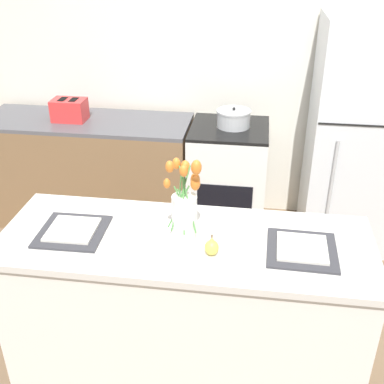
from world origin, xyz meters
name	(u,v)px	position (x,y,z in m)	size (l,w,h in m)	color
ground_plane	(186,374)	(0.00, 0.00, 0.00)	(10.00, 10.00, 0.00)	brown
back_wall	(223,56)	(0.00, 2.00, 1.35)	(5.20, 0.08, 2.70)	silver
kitchen_island	(185,312)	(0.00, 0.00, 0.46)	(1.80, 0.66, 0.92)	silver
back_counter	(90,171)	(-1.06, 1.60, 0.45)	(1.68, 0.60, 0.90)	brown
stove_range	(228,179)	(0.10, 1.60, 0.45)	(0.60, 0.61, 0.90)	silver
refrigerator	(356,137)	(1.05, 1.60, 0.87)	(0.68, 0.67, 1.74)	silver
flower_vase	(184,209)	(0.00, 0.00, 1.09)	(0.18, 0.14, 0.44)	silver
pear_figurine	(212,247)	(0.14, -0.11, 0.97)	(0.06, 0.06, 0.11)	#E5CC4C
plate_setting_left	(73,231)	(-0.55, -0.03, 0.93)	(0.32, 0.32, 0.02)	#333338
plate_setting_right	(302,249)	(0.55, -0.03, 0.93)	(0.32, 0.32, 0.02)	#333338
toaster	(69,110)	(-1.17, 1.58, 0.99)	(0.28, 0.18, 0.17)	red
cooking_pot	(234,118)	(0.13, 1.62, 0.97)	(0.26, 0.26, 0.15)	#B2B5B7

